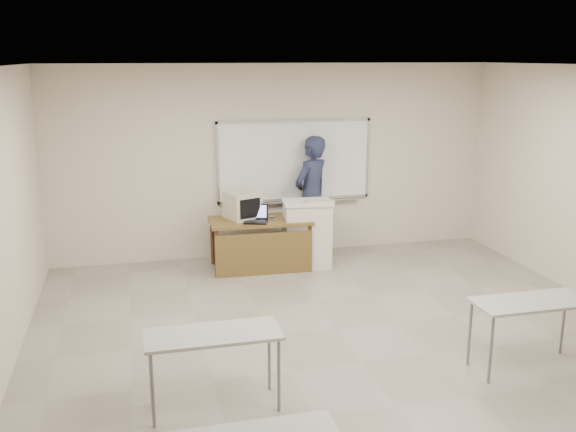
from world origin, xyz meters
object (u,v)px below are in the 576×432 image
object	(u,v)px
laptop	(255,218)
keyboard	(319,201)
podium	(307,234)
presenter	(311,196)
instructor_desk	(262,234)
mouse	(272,217)
crt_monitor	(242,205)
whiteboard	(294,162)

from	to	relation	value
laptop	keyboard	xyz separation A→B (m)	(0.95, -0.10, 0.22)
podium	presenter	xyz separation A→B (m)	(0.23, 0.59, 0.44)
instructor_desk	mouse	distance (m)	0.34
mouse	presenter	bearing A→B (deg)	24.28
crt_monitor	podium	bearing A→B (deg)	-32.55
instructor_desk	presenter	distance (m)	1.18
podium	keyboard	distance (m)	0.55
instructor_desk	podium	world-z (taller)	podium
mouse	presenter	world-z (taller)	presenter
whiteboard	mouse	world-z (taller)	whiteboard
podium	mouse	bearing A→B (deg)	169.66
crt_monitor	keyboard	distance (m)	1.16
instructor_desk	laptop	size ratio (longest dim) A/B	4.47
instructor_desk	mouse	bearing A→B (deg)	40.84
keyboard	laptop	bearing A→B (deg)	176.77
whiteboard	crt_monitor	distance (m)	1.22
mouse	keyboard	bearing A→B (deg)	-29.42
crt_monitor	keyboard	xyz separation A→B (m)	(1.10, -0.35, 0.08)
instructor_desk	presenter	world-z (taller)	presenter
whiteboard	podium	world-z (taller)	whiteboard
podium	mouse	distance (m)	0.58
crt_monitor	keyboard	size ratio (longest dim) A/B	1.10
whiteboard	presenter	world-z (taller)	whiteboard
podium	presenter	distance (m)	0.78
whiteboard	mouse	xyz separation A→B (m)	(-0.50, -0.62, -0.71)
whiteboard	laptop	world-z (taller)	whiteboard
instructor_desk	crt_monitor	distance (m)	0.52
instructor_desk	crt_monitor	world-z (taller)	crt_monitor
mouse	keyboard	xyz separation A→B (m)	(0.65, -0.27, 0.26)
podium	crt_monitor	world-z (taller)	crt_monitor
instructor_desk	keyboard	xyz separation A→B (m)	(0.85, -0.11, 0.47)
presenter	keyboard	bearing A→B (deg)	47.78
laptop	keyboard	world-z (taller)	keyboard
whiteboard	podium	distance (m)	1.24
crt_monitor	presenter	world-z (taller)	presenter
keyboard	podium	bearing A→B (deg)	143.87
whiteboard	laptop	distance (m)	1.31
crt_monitor	laptop	bearing A→B (deg)	-78.18
whiteboard	keyboard	size ratio (longest dim) A/B	5.62
podium	instructor_desk	bearing A→B (deg)	-172.66
laptop	keyboard	distance (m)	0.98
laptop	whiteboard	bearing A→B (deg)	62.16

